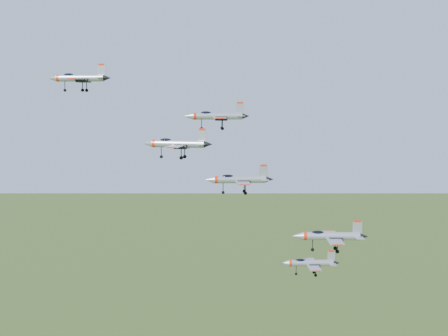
{
  "coord_description": "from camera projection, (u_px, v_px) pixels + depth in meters",
  "views": [
    {
      "loc": [
        12.41,
        -114.16,
        148.37
      ],
      "look_at": [
        4.78,
        -2.04,
        136.17
      ],
      "focal_mm": 50.0,
      "sensor_mm": 36.0,
      "label": 1
    }
  ],
  "objects": [
    {
      "name": "jet_left_low",
      "position": [
        238.0,
        179.0,
        118.43
      ],
      "size": [
        13.34,
        11.12,
        3.57
      ],
      "rotation": [
        0.0,
        0.0,
        0.13
      ],
      "color": "#9EA4AA"
    },
    {
      "name": "jet_lead",
      "position": [
        78.0,
        78.0,
        127.77
      ],
      "size": [
        13.58,
        11.21,
        3.63
      ],
      "rotation": [
        0.0,
        0.0,
        -0.05
      ],
      "color": "#9EA4AA"
    },
    {
      "name": "jet_right_low",
      "position": [
        329.0,
        236.0,
        104.51
      ],
      "size": [
        12.8,
        10.55,
        3.43
      ],
      "rotation": [
        0.0,
        0.0,
        0.04
      ],
      "color": "#9EA4AA"
    },
    {
      "name": "jet_right_high",
      "position": [
        176.0,
        144.0,
        95.52
      ],
      "size": [
        11.22,
        9.36,
        3.0
      ],
      "rotation": [
        0.0,
        0.0,
        -0.14
      ],
      "color": "#9EA4AA"
    },
    {
      "name": "jet_left_high",
      "position": [
        216.0,
        116.0,
        113.85
      ],
      "size": [
        12.16,
        10.12,
        3.25
      ],
      "rotation": [
        0.0,
        0.0,
        0.12
      ],
      "color": "#9EA4AA"
    },
    {
      "name": "jet_trail",
      "position": [
        309.0,
        263.0,
        118.2
      ],
      "size": [
        11.46,
        9.51,
        3.06
      ],
      "rotation": [
        0.0,
        0.0,
        0.09
      ],
      "color": "#9EA4AA"
    }
  ]
}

